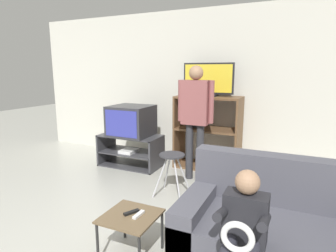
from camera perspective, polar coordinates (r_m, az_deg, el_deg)
name	(u,v)px	position (r m, az deg, el deg)	size (l,w,h in m)	color
wall_back	(190,87)	(4.98, 4.52, 7.81)	(6.40, 0.06, 2.60)	beige
tv_stand	(131,151)	(4.80, -7.62, -5.00)	(1.03, 0.53, 0.53)	#38383D
television_main	(131,121)	(4.67, -7.46, 1.08)	(0.65, 0.62, 0.50)	#2D2D33
media_shelf	(208,132)	(4.63, 8.06, -1.20)	(1.04, 0.51, 1.19)	brown
television_flat	(208,80)	(4.53, 8.16, 9.15)	(0.81, 0.20, 0.52)	black
folding_stool	(172,162)	(3.60, 0.81, -7.34)	(0.41, 0.36, 0.56)	#B7B7BC
snack_table	(131,220)	(2.55, -7.60, -18.39)	(0.45, 0.45, 0.38)	brown
remote_control_black	(132,212)	(2.55, -7.42, -16.99)	(0.04, 0.14, 0.02)	black
remote_control_white	(139,215)	(2.51, -5.99, -17.46)	(0.04, 0.14, 0.02)	silver
couch	(274,230)	(2.66, 20.70, -19.21)	(1.54, 0.90, 0.84)	#4C4C56
person_standing_adult	(195,112)	(4.03, 5.59, 2.87)	(0.53, 0.20, 1.66)	#2D2D33
person_seated_child	(243,228)	(2.08, 15.02, -19.33)	(0.33, 0.43, 0.93)	#2D2D38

